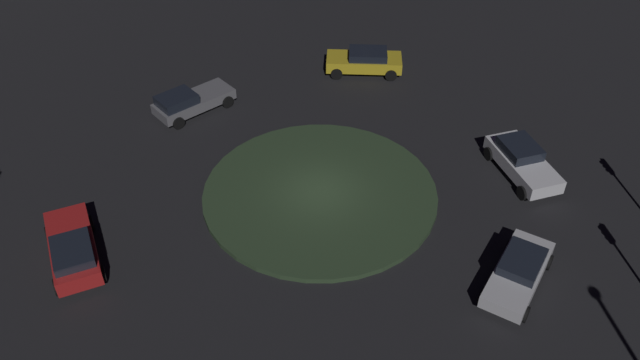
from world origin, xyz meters
TOP-DOWN VIEW (x-y plane):
  - ground_plane at (0.00, 0.00)m, footprint 117.37×117.37m
  - roundabout_island at (0.00, 0.00)m, footprint 11.19×11.19m
  - car_silver at (9.77, 0.87)m, footprint 2.48×4.64m
  - car_white at (6.59, 7.63)m, footprint 4.75×3.95m
  - car_red at (-5.22, -9.98)m, footprint 4.90×3.66m
  - car_grey at (-10.13, 0.85)m, footprint 2.60×4.71m
  - car_yellow at (-5.32, 10.70)m, footprint 4.75×4.20m

SIDE VIEW (x-z plane):
  - ground_plane at x=0.00m, z-range 0.00..0.00m
  - roundabout_island at x=0.00m, z-range 0.00..0.25m
  - car_silver at x=9.77m, z-range 0.05..1.39m
  - car_grey at x=-10.13m, z-range 0.03..1.47m
  - car_yellow at x=-5.32m, z-range 0.05..1.53m
  - car_red at x=-5.22m, z-range 0.05..1.55m
  - car_white at x=6.59m, z-range 0.03..1.58m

